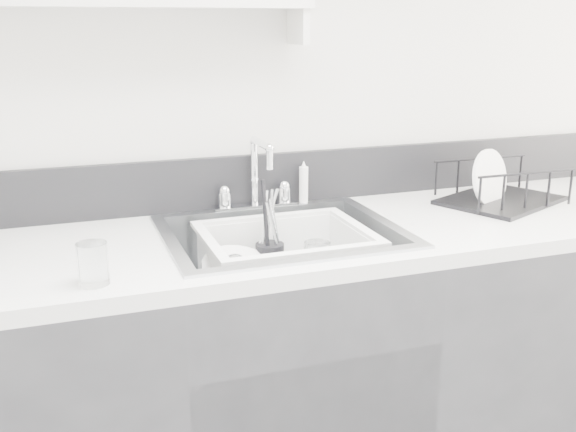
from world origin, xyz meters
name	(u,v)px	position (x,y,z in m)	size (l,w,h in m)	color
counter_run	(282,382)	(0.00, 1.19, 0.46)	(3.20, 0.62, 0.92)	#2B2B2E
backsplash	(251,180)	(0.00, 1.49, 1.00)	(3.20, 0.02, 0.16)	black
sink	(282,263)	(0.00, 1.19, 0.83)	(0.64, 0.52, 0.20)	silver
faucet	(256,190)	(0.00, 1.44, 0.98)	(0.26, 0.18, 0.23)	silver
side_sprayer	(304,183)	(0.16, 1.44, 0.99)	(0.03, 0.03, 0.14)	white
wall_shelf	(127,6)	(-0.35, 1.42, 1.51)	(1.00, 0.16, 0.12)	silver
wash_tub	(286,261)	(0.01, 1.18, 0.84)	(0.45, 0.37, 0.18)	white
plate_stack	(247,283)	(-0.11, 1.16, 0.80)	(0.28, 0.27, 0.11)	white
utensil_cup	(270,258)	(-0.02, 1.25, 0.83)	(0.08, 0.08, 0.27)	black
ladle	(263,275)	(-0.06, 1.17, 0.81)	(0.30, 0.11, 0.09)	silver
tumbler_in_tub	(317,261)	(0.11, 1.20, 0.82)	(0.08, 0.08, 0.11)	white
tumbler_counter	(93,264)	(-0.51, 0.97, 0.97)	(0.07, 0.07, 0.09)	white
dish_rack	(502,183)	(0.76, 1.26, 0.98)	(0.37, 0.27, 0.13)	black
bowl_small	(320,287)	(0.08, 1.10, 0.78)	(0.09, 0.09, 0.03)	white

